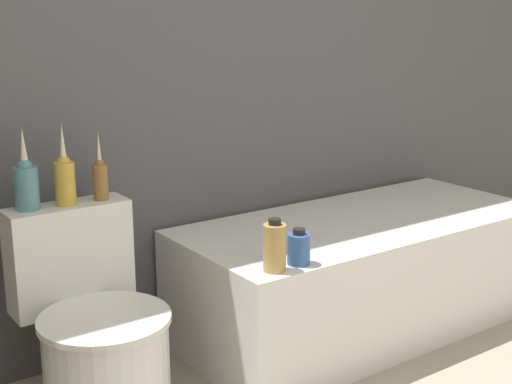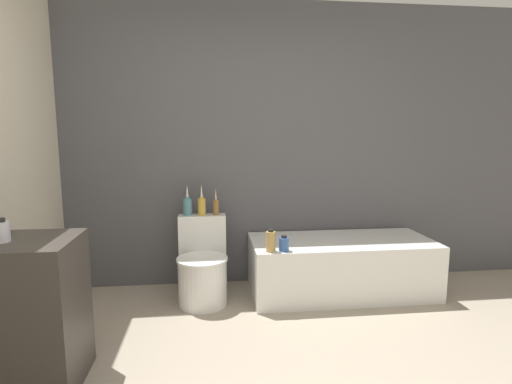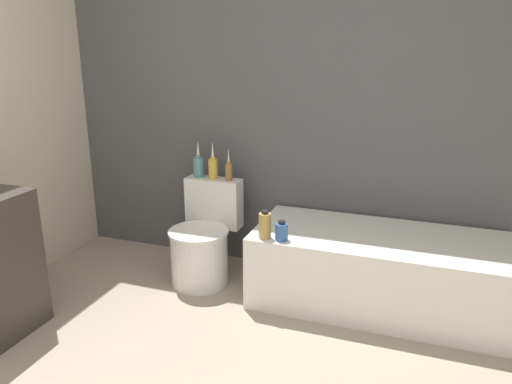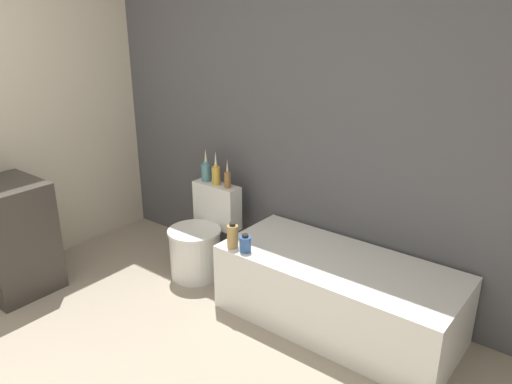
{
  "view_description": "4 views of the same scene",
  "coord_description": "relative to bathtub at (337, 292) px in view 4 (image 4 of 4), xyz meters",
  "views": [
    {
      "loc": [
        -1.27,
        -0.39,
        1.34
      ],
      "look_at": [
        0.03,
        1.44,
        0.77
      ],
      "focal_mm": 50.0,
      "sensor_mm": 36.0,
      "label": 1
    },
    {
      "loc": [
        -0.38,
        -1.62,
        1.43
      ],
      "look_at": [
        -0.0,
        1.59,
        0.94
      ],
      "focal_mm": 28.0,
      "sensor_mm": 36.0,
      "label": 2
    },
    {
      "loc": [
        1.02,
        -1.33,
        1.69
      ],
      "look_at": [
        0.02,
        1.47,
        0.77
      ],
      "focal_mm": 35.0,
      "sensor_mm": 36.0,
      "label": 3
    },
    {
      "loc": [
        2.13,
        -0.92,
        2.06
      ],
      "look_at": [
        0.18,
        1.58,
        0.87
      ],
      "focal_mm": 35.0,
      "sensor_mm": 36.0,
      "label": 4
    }
  ],
  "objects": [
    {
      "name": "bathtub",
      "position": [
        0.0,
        0.0,
        0.0
      ],
      "size": [
        1.6,
        0.71,
        0.49
      ],
      "color": "white",
      "rests_on": "ground"
    },
    {
      "name": "wall_back_tiled",
      "position": [
        -0.77,
        0.41,
        1.05
      ],
      "size": [
        6.4,
        0.06,
        2.6
      ],
      "color": "#4C4C51",
      "rests_on": "ground_plane"
    },
    {
      "name": "vase_silver",
      "position": [
        -1.23,
        0.15,
        0.55
      ],
      "size": [
        0.07,
        0.07,
        0.28
      ],
      "color": "gold",
      "rests_on": "toilet"
    },
    {
      "name": "vase_bronze",
      "position": [
        -1.1,
        0.15,
        0.54
      ],
      "size": [
        0.05,
        0.05,
        0.24
      ],
      "color": "olive",
      "rests_on": "toilet"
    },
    {
      "name": "toilet",
      "position": [
        -1.23,
        -0.05,
        0.03
      ],
      "size": [
        0.42,
        0.56,
        0.71
      ],
      "color": "white",
      "rests_on": "ground"
    },
    {
      "name": "vase_gold",
      "position": [
        -1.35,
        0.17,
        0.55
      ],
      "size": [
        0.08,
        0.08,
        0.27
      ],
      "color": "teal",
      "rests_on": "toilet"
    },
    {
      "name": "shampoo_bottle_short",
      "position": [
        -0.57,
        -0.28,
        0.3
      ],
      "size": [
        0.08,
        0.08,
        0.13
      ],
      "color": "#335999",
      "rests_on": "bathtub"
    },
    {
      "name": "shampoo_bottle_tall",
      "position": [
        -0.68,
        -0.28,
        0.32
      ],
      "size": [
        0.08,
        0.08,
        0.18
      ],
      "color": "tan",
      "rests_on": "bathtub"
    },
    {
      "name": "vanity_counter",
      "position": [
        -2.17,
        -1.1,
        0.18
      ],
      "size": [
        0.55,
        0.5,
        0.85
      ],
      "color": "#38332D",
      "rests_on": "ground"
    }
  ]
}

